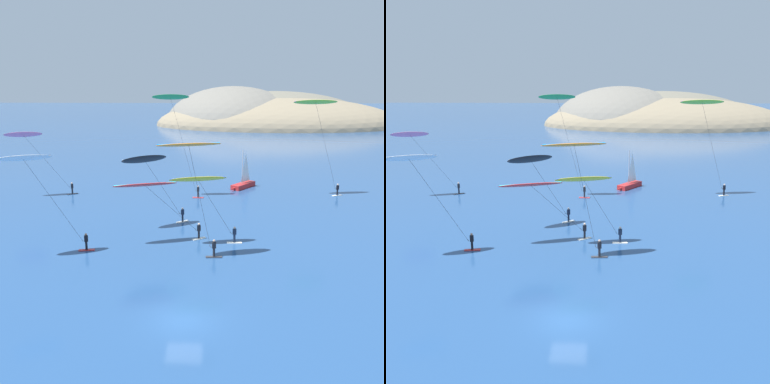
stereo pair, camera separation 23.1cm
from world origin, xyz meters
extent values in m
plane|color=navy|center=(0.00, 0.00, 0.00)|extent=(600.00, 600.00, 0.00)
ellipsoid|color=slate|center=(9.47, 146.97, 0.00)|extent=(48.91, 55.23, 26.85)
ellipsoid|color=#84755B|center=(24.94, 140.90, 0.00)|extent=(85.54, 50.10, 19.76)
ellipsoid|color=slate|center=(25.49, 149.24, 0.00)|extent=(44.62, 46.50, 19.01)
ellipsoid|color=#6B6656|center=(24.36, 147.40, 0.00)|extent=(70.15, 41.72, 23.41)
cube|color=#B22323|center=(6.52, 40.98, 0.35)|extent=(3.91, 4.73, 0.70)
cone|color=#B22323|center=(5.13, 39.02, 0.35)|extent=(1.79, 2.15, 0.67)
cylinder|color=#B2B2B7|center=(6.34, 40.74, 3.20)|extent=(0.12, 0.12, 5.00)
pyramid|color=white|center=(6.86, 41.47, 3.03)|extent=(1.10, 1.52, 4.25)
cylinder|color=#A5A5AD|center=(6.86, 41.47, 0.95)|extent=(1.10, 1.52, 0.08)
cube|color=red|center=(-0.06, 34.39, 0.04)|extent=(1.51, 0.43, 0.08)
cylinder|color=black|center=(-0.06, 34.39, 0.48)|extent=(0.22, 0.22, 0.80)
cube|color=black|center=(-0.06, 34.39, 1.18)|extent=(0.36, 0.23, 0.60)
sphere|color=tan|center=(-0.06, 34.39, 1.60)|extent=(0.22, 0.22, 0.22)
cylinder|color=black|center=(-0.40, 34.35, 1.06)|extent=(0.10, 0.55, 0.04)
ellipsoid|color=green|center=(-3.67, 34.01, 13.62)|extent=(5.01, 1.91, 0.89)
cylinder|color=#D660B7|center=(-3.67, 34.01, 13.67)|extent=(4.63, 0.65, 0.16)
cylinder|color=#333338|center=(-2.04, 34.18, 7.29)|extent=(3.29, 0.37, 12.47)
cube|color=silver|center=(19.35, 36.44, 0.04)|extent=(1.54, 0.95, 0.08)
cylinder|color=black|center=(19.35, 36.44, 0.48)|extent=(0.22, 0.22, 0.80)
cube|color=black|center=(19.35, 36.44, 1.18)|extent=(0.37, 0.26, 0.60)
sphere|color=beige|center=(19.35, 36.44, 1.60)|extent=(0.22, 0.22, 0.22)
cylinder|color=black|center=(19.01, 36.37, 1.06)|extent=(0.14, 0.55, 0.04)
ellipsoid|color=#8CD12D|center=(15.50, 35.72, 12.93)|extent=(6.26, 2.48, 0.81)
cylinder|color=#722DD1|center=(15.50, 35.72, 12.98)|extent=(5.73, 1.21, 0.16)
cylinder|color=#333338|center=(17.25, 36.05, 6.94)|extent=(3.54, 0.67, 11.77)
cube|color=#2D2D33|center=(-17.90, 35.76, 0.04)|extent=(1.46, 1.18, 0.08)
cylinder|color=black|center=(-17.90, 35.76, 0.48)|extent=(0.22, 0.22, 0.80)
cube|color=black|center=(-17.90, 35.76, 1.18)|extent=(0.39, 0.30, 0.60)
sphere|color=tan|center=(-17.90, 35.76, 1.60)|extent=(0.22, 0.22, 0.22)
cylinder|color=black|center=(-18.23, 35.65, 1.06)|extent=(0.22, 0.53, 0.04)
ellipsoid|color=pink|center=(-23.54, 33.76, 8.67)|extent=(5.10, 2.84, 0.95)
cylinder|color=#14895B|center=(-23.54, 33.76, 8.72)|extent=(4.50, 1.73, 0.16)
cylinder|color=#333338|center=(-20.88, 34.70, 4.82)|extent=(5.34, 1.92, 7.53)
cube|color=silver|center=(-1.48, 22.85, 0.04)|extent=(1.43, 1.24, 0.08)
cylinder|color=#192338|center=(-1.48, 22.85, 0.48)|extent=(0.22, 0.22, 0.80)
cube|color=#192338|center=(-1.48, 22.85, 1.18)|extent=(0.39, 0.35, 0.60)
sphere|color=beige|center=(-1.48, 22.85, 1.60)|extent=(0.22, 0.22, 0.22)
cylinder|color=black|center=(-1.78, 22.66, 1.06)|extent=(0.33, 0.48, 0.04)
ellipsoid|color=black|center=(-5.36, 20.33, 7.65)|extent=(5.13, 4.01, 1.11)
cylinder|color=white|center=(-5.36, 20.33, 7.70)|extent=(4.23, 2.83, 0.16)
cylinder|color=#333338|center=(-3.57, 21.50, 4.31)|extent=(3.61, 2.36, 6.50)
cube|color=silver|center=(0.54, 16.93, 0.04)|extent=(1.46, 1.18, 0.08)
cylinder|color=black|center=(0.54, 16.93, 0.48)|extent=(0.22, 0.22, 0.80)
cube|color=black|center=(0.54, 16.93, 1.18)|extent=(0.39, 0.30, 0.60)
sphere|color=beige|center=(0.54, 16.93, 1.60)|extent=(0.22, 0.22, 0.22)
cylinder|color=black|center=(0.21, 16.82, 1.06)|extent=(0.22, 0.53, 0.04)
ellipsoid|color=red|center=(-4.58, 15.16, 6.02)|extent=(6.37, 3.21, 0.66)
cylinder|color=#23D6DB|center=(-4.58, 15.16, 6.07)|extent=(5.73, 2.12, 0.16)
cylinder|color=#333338|center=(-2.19, 15.99, 3.49)|extent=(4.81, 1.69, 4.87)
cube|color=silver|center=(4.10, 15.86, 0.04)|extent=(1.51, 0.45, 0.08)
cylinder|color=#192338|center=(4.10, 15.86, 0.48)|extent=(0.22, 0.22, 0.80)
cube|color=#192338|center=(4.10, 15.86, 1.18)|extent=(0.38, 0.28, 0.60)
sphere|color=beige|center=(4.10, 15.86, 1.60)|extent=(0.22, 0.22, 0.22)
cylinder|color=black|center=(3.76, 15.77, 1.06)|extent=(0.17, 0.54, 0.04)
ellipsoid|color=yellow|center=(0.49, 14.97, 6.67)|extent=(5.74, 2.63, 0.83)
cylinder|color=#1432E0|center=(0.49, 14.97, 6.72)|extent=(5.19, 1.43, 0.16)
cylinder|color=#333338|center=(2.13, 15.37, 3.81)|extent=(3.29, 0.83, 5.52)
cube|color=#2D2D33|center=(2.06, 11.85, 0.04)|extent=(1.52, 0.49, 0.08)
cylinder|color=black|center=(2.06, 11.85, 0.48)|extent=(0.22, 0.22, 0.80)
cube|color=black|center=(2.06, 11.85, 1.18)|extent=(0.38, 0.29, 0.60)
sphere|color=tan|center=(2.06, 11.85, 1.60)|extent=(0.22, 0.22, 0.22)
cylinder|color=black|center=(1.72, 11.75, 1.06)|extent=(0.20, 0.54, 0.04)
ellipsoid|color=orange|center=(-0.19, 11.17, 10.44)|extent=(5.96, 3.05, 0.58)
cylinder|color=#0F7FE5|center=(-0.19, 11.17, 10.49)|extent=(5.31, 1.73, 0.16)
cylinder|color=#333338|center=(0.76, 11.46, 5.70)|extent=(1.94, 0.60, 9.28)
cube|color=red|center=(-10.05, 13.17, 0.04)|extent=(1.54, 0.63, 0.08)
cylinder|color=black|center=(-10.05, 13.17, 0.48)|extent=(0.22, 0.22, 0.80)
cube|color=black|center=(-10.05, 13.17, 1.18)|extent=(0.39, 0.33, 0.60)
sphere|color=#9E7051|center=(-10.05, 13.17, 1.60)|extent=(0.22, 0.22, 0.22)
cylinder|color=black|center=(-10.37, 13.02, 1.06)|extent=(0.27, 0.51, 0.04)
ellipsoid|color=white|center=(-14.62, 11.00, 9.22)|extent=(4.98, 3.30, 0.83)
cylinder|color=black|center=(-14.62, 11.00, 9.27)|extent=(4.26, 2.13, 0.16)
cylinder|color=#333338|center=(-12.50, 12.01, 5.09)|extent=(4.28, 2.05, 8.07)
camera|label=1|loc=(1.78, -29.65, 15.91)|focal=45.00mm
camera|label=2|loc=(2.01, -29.64, 15.91)|focal=45.00mm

